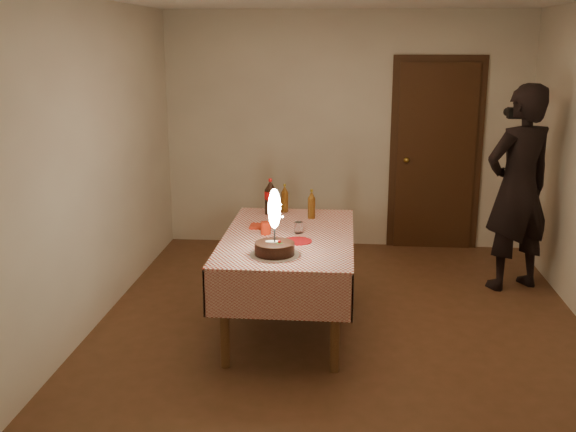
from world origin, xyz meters
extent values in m
cube|color=brown|center=(0.00, 0.00, 0.00)|extent=(4.00, 4.50, 0.01)
cube|color=silver|center=(0.00, 2.25, 1.30)|extent=(4.00, 0.04, 2.60)
cube|color=silver|center=(0.00, -2.25, 1.30)|extent=(4.00, 0.04, 2.60)
cube|color=silver|center=(-2.00, 0.00, 1.30)|extent=(0.04, 4.50, 2.60)
cube|color=#472814|center=(1.00, 2.22, 1.02)|extent=(0.85, 0.05, 2.05)
sphere|color=#B28C33|center=(0.68, 2.17, 1.00)|extent=(0.06, 0.06, 0.06)
cube|color=brown|center=(-0.42, -0.12, 0.75)|extent=(0.90, 1.60, 0.04)
cylinder|color=brown|center=(-0.81, -0.86, 0.36)|extent=(0.07, 0.07, 0.73)
cylinder|color=brown|center=(-0.03, -0.86, 0.36)|extent=(0.07, 0.07, 0.73)
cylinder|color=brown|center=(-0.81, 0.62, 0.36)|extent=(0.07, 0.07, 0.73)
cylinder|color=brown|center=(-0.03, 0.62, 0.36)|extent=(0.07, 0.07, 0.73)
cube|color=silver|center=(-0.42, -0.12, 0.77)|extent=(1.02, 1.72, 0.01)
cube|color=silver|center=(-0.42, -0.98, 0.60)|extent=(1.02, 0.01, 0.34)
cube|color=silver|center=(-0.42, 0.73, 0.60)|extent=(1.02, 0.01, 0.34)
cube|color=silver|center=(-0.92, -0.12, 0.60)|extent=(0.01, 1.72, 0.34)
cube|color=silver|center=(0.08, -0.12, 0.60)|extent=(0.01, 1.72, 0.34)
cylinder|color=white|center=(-0.48, -0.64, 0.78)|extent=(0.36, 0.36, 0.01)
cylinder|color=black|center=(-0.48, -0.64, 0.83)|extent=(0.28, 0.28, 0.09)
cylinder|color=white|center=(-0.50, -0.62, 0.88)|extent=(0.07, 0.07, 0.00)
sphere|color=red|center=(-0.44, -0.65, 0.89)|extent=(0.02, 0.02, 0.02)
cube|color=#19721E|center=(-0.43, -0.66, 0.88)|extent=(0.02, 0.01, 0.00)
cube|color=#19721E|center=(-0.45, -0.66, 0.88)|extent=(0.01, 0.02, 0.00)
cylinder|color=#262628|center=(-0.48, -0.64, 0.93)|extent=(0.01, 0.01, 0.12)
ellipsoid|color=#FFF2BF|center=(-0.48, -0.64, 1.12)|extent=(0.09, 0.09, 0.29)
sphere|color=white|center=(-0.48, -0.64, 1.01)|extent=(0.04, 0.04, 0.04)
cylinder|color=#AB0B12|center=(-0.34, -0.29, 0.78)|extent=(0.22, 0.22, 0.01)
cylinder|color=red|center=(-0.60, -0.11, 0.83)|extent=(0.08, 0.08, 0.10)
cylinder|color=white|center=(-0.34, -0.06, 0.83)|extent=(0.07, 0.07, 0.09)
cube|color=#A92813|center=(-0.68, 0.08, 0.79)|extent=(0.15, 0.15, 0.02)
cylinder|color=black|center=(-0.64, 0.54, 0.89)|extent=(0.10, 0.10, 0.22)
cylinder|color=red|center=(-0.64, 0.54, 0.95)|extent=(0.10, 0.10, 0.07)
cone|color=black|center=(-0.64, 0.54, 1.04)|extent=(0.10, 0.10, 0.08)
cylinder|color=red|center=(-0.64, 0.54, 1.09)|extent=(0.03, 0.03, 0.02)
cylinder|color=#5D3610|center=(-0.52, 0.62, 0.87)|extent=(0.06, 0.06, 0.18)
cone|color=#5D3610|center=(-0.52, 0.62, 0.99)|extent=(0.06, 0.06, 0.06)
cylinder|color=olive|center=(-0.52, 0.62, 1.03)|extent=(0.02, 0.02, 0.02)
cylinder|color=#5D3610|center=(-0.27, 0.42, 0.87)|extent=(0.06, 0.06, 0.18)
cone|color=#5D3610|center=(-0.27, 0.42, 0.99)|extent=(0.06, 0.06, 0.06)
cylinder|color=olive|center=(-0.27, 0.42, 1.03)|extent=(0.02, 0.02, 0.02)
imported|color=black|center=(1.60, 0.98, 0.96)|extent=(0.83, 0.72, 1.91)
cube|color=black|center=(1.54, 1.09, 1.63)|extent=(0.16, 0.14, 0.10)
cylinder|color=black|center=(1.51, 1.16, 1.63)|extent=(0.10, 0.11, 0.08)
camera|label=1|loc=(0.03, -5.22, 2.28)|focal=42.00mm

